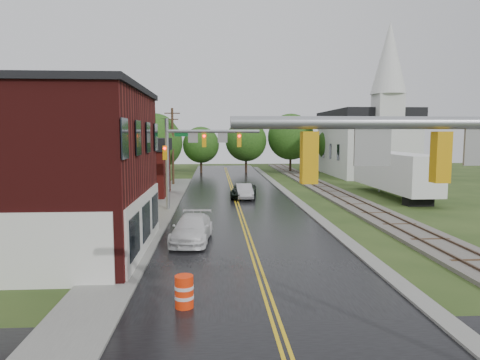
{
  "coord_description": "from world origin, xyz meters",
  "views": [
    {
      "loc": [
        -1.92,
        -6.51,
        5.97
      ],
      "look_at": [
        -0.55,
        16.49,
        3.5
      ],
      "focal_mm": 32.0,
      "sensor_mm": 36.0,
      "label": 1
    }
  ],
  "objects": [
    {
      "name": "curb_right",
      "position": [
        5.4,
        35.0,
        0.0
      ],
      "size": [
        0.8,
        70.0,
        0.12
      ],
      "primitive_type": "cube",
      "color": "gray",
      "rests_on": "ground"
    },
    {
      "name": "construction_barrel",
      "position": [
        -2.99,
        7.78,
        0.57
      ],
      "size": [
        0.78,
        0.78,
        1.14
      ],
      "primitive_type": "cylinder",
      "rotation": [
        0.0,
        0.0,
        0.25
      ],
      "color": "#FF320B",
      "rests_on": "ground"
    },
    {
      "name": "sedan_silver",
      "position": [
        0.8,
        32.82,
        0.68
      ],
      "size": [
        1.56,
        4.17,
        1.36
      ],
      "primitive_type": "imported",
      "rotation": [
        0.0,
        0.0,
        0.03
      ],
      "color": "#A8A7AC",
      "rests_on": "ground"
    },
    {
      "name": "traffic_signal_near",
      "position": [
        3.47,
        2.0,
        4.97
      ],
      "size": [
        7.34,
        0.3,
        7.2
      ],
      "color": "gray",
      "rests_on": "ground"
    },
    {
      "name": "darkred_building",
      "position": [
        -10.0,
        35.0,
        2.2
      ],
      "size": [
        7.0,
        6.0,
        4.4
      ],
      "primitive_type": "cube",
      "color": "#3F0F0C",
      "rests_on": "ground"
    },
    {
      "name": "main_road",
      "position": [
        0.0,
        30.0,
        0.0
      ],
      "size": [
        10.0,
        90.0,
        0.02
      ],
      "primitive_type": "cube",
      "color": "black",
      "rests_on": "ground"
    },
    {
      "name": "pickup_white",
      "position": [
        -3.2,
        16.98,
        0.72
      ],
      "size": [
        2.45,
        5.11,
        1.44
      ],
      "primitive_type": "imported",
      "rotation": [
        0.0,
        0.0,
        -0.09
      ],
      "color": "white",
      "rests_on": "ground"
    },
    {
      "name": "tree_left_b",
      "position": [
        -17.85,
        31.9,
        5.72
      ],
      "size": [
        7.6,
        7.6,
        9.69
      ],
      "color": "black",
      "rests_on": "ground"
    },
    {
      "name": "railroad",
      "position": [
        10.0,
        35.0,
        0.11
      ],
      "size": [
        3.2,
        80.0,
        0.3
      ],
      "color": "#59544C",
      "rests_on": "ground"
    },
    {
      "name": "utility_pole_b",
      "position": [
        -6.8,
        22.0,
        4.72
      ],
      "size": [
        1.8,
        0.28,
        9.0
      ],
      "color": "#382616",
      "rests_on": "ground"
    },
    {
      "name": "tree_left_c",
      "position": [
        -13.85,
        39.9,
        4.51
      ],
      "size": [
        6.0,
        6.0,
        7.65
      ],
      "color": "black",
      "rests_on": "ground"
    },
    {
      "name": "traffic_signal_far",
      "position": [
        -3.47,
        27.0,
        4.97
      ],
      "size": [
        7.34,
        0.43,
        7.2
      ],
      "color": "gray",
      "rests_on": "ground"
    },
    {
      "name": "utility_pole_c",
      "position": [
        -6.8,
        44.0,
        4.72
      ],
      "size": [
        1.8,
        0.28,
        9.0
      ],
      "color": "#382616",
      "rests_on": "ground"
    },
    {
      "name": "semi_trailer",
      "position": [
        15.14,
        33.08,
        2.48
      ],
      "size": [
        3.14,
        13.73,
        4.22
      ],
      "color": "black",
      "rests_on": "ground"
    },
    {
      "name": "sidewalk_left",
      "position": [
        -6.2,
        25.0,
        0.0
      ],
      "size": [
        2.4,
        50.0,
        0.12
      ],
      "primitive_type": "cube",
      "color": "gray",
      "rests_on": "ground"
    },
    {
      "name": "church",
      "position": [
        20.0,
        53.74,
        5.83
      ],
      "size": [
        10.4,
        18.4,
        20.0
      ],
      "color": "silver",
      "rests_on": "ground"
    },
    {
      "name": "yellow_house",
      "position": [
        -11.0,
        26.0,
        3.2
      ],
      "size": [
        8.0,
        7.0,
        6.4
      ],
      "primitive_type": "cube",
      "color": "tan",
      "rests_on": "ground"
    },
    {
      "name": "tree_left_e",
      "position": [
        -8.85,
        45.9,
        4.81
      ],
      "size": [
        6.4,
        6.4,
        8.16
      ],
      "color": "black",
      "rests_on": "ground"
    },
    {
      "name": "suv_dark",
      "position": [
        0.8,
        33.26,
        0.68
      ],
      "size": [
        2.84,
        5.11,
        1.35
      ],
      "primitive_type": "imported",
      "rotation": [
        0.0,
        0.0,
        -0.13
      ],
      "color": "black",
      "rests_on": "ground"
    }
  ]
}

